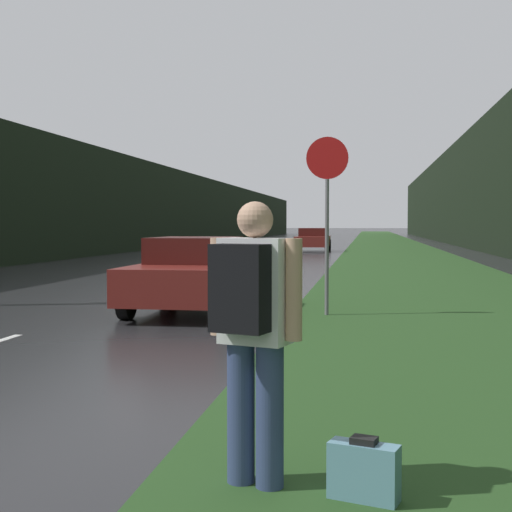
# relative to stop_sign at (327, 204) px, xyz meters

# --- Properties ---
(grass_verge) EXTENTS (6.00, 240.00, 0.02)m
(grass_verge) POSITION_rel_stop_sign_xyz_m (2.33, 29.51, -2.00)
(grass_verge) COLOR #26471E
(grass_verge) RESTS_ON ground_plane
(lane_stripe_c) EXTENTS (0.12, 3.00, 0.01)m
(lane_stripe_c) POSITION_rel_stop_sign_xyz_m (-4.42, 2.58, -2.00)
(lane_stripe_c) COLOR silver
(lane_stripe_c) RESTS_ON ground_plane
(lane_stripe_d) EXTENTS (0.12, 3.00, 0.01)m
(lane_stripe_d) POSITION_rel_stop_sign_xyz_m (-4.42, 9.58, -2.00)
(lane_stripe_d) COLOR silver
(lane_stripe_d) RESTS_ON ground_plane
(lane_stripe_e) EXTENTS (0.12, 3.00, 0.01)m
(lane_stripe_e) POSITION_rel_stop_sign_xyz_m (-4.42, 16.58, -2.00)
(lane_stripe_e) COLOR silver
(lane_stripe_e) RESTS_ON ground_plane
(treeline_far_side) EXTENTS (2.00, 140.00, 5.70)m
(treeline_far_side) POSITION_rel_stop_sign_xyz_m (-14.16, 39.51, 0.84)
(treeline_far_side) COLOR black
(treeline_far_side) RESTS_ON ground_plane
(treeline_near_side) EXTENTS (2.00, 140.00, 8.00)m
(treeline_near_side) POSITION_rel_stop_sign_xyz_m (8.33, 39.51, 2.00)
(treeline_near_side) COLOR black
(treeline_near_side) RESTS_ON ground_plane
(stop_sign) EXTENTS (0.75, 0.07, 3.21)m
(stop_sign) POSITION_rel_stop_sign_xyz_m (0.00, 0.00, 0.00)
(stop_sign) COLOR slate
(stop_sign) RESTS_ON ground_plane
(hitchhiker_with_backpack) EXTENTS (0.60, 0.51, 1.79)m
(hitchhiker_with_backpack) POSITION_rel_stop_sign_xyz_m (0.02, -8.49, -0.98)
(hitchhiker_with_backpack) COLOR navy
(hitchhiker_with_backpack) RESTS_ON ground_plane
(suitcase) EXTENTS (0.44, 0.27, 0.40)m
(suitcase) POSITION_rel_stop_sign_xyz_m (0.71, -8.60, -1.82)
(suitcase) COLOR #6093A8
(suitcase) RESTS_ON ground_plane
(car_passing_near) EXTENTS (1.92, 4.21, 1.40)m
(car_passing_near) POSITION_rel_stop_sign_xyz_m (-2.54, 0.33, -1.30)
(car_passing_near) COLOR maroon
(car_passing_near) RESTS_ON ground_plane
(car_passing_far) EXTENTS (2.01, 4.17, 1.42)m
(car_passing_far) POSITION_rel_stop_sign_xyz_m (-2.54, 30.14, -1.28)
(car_passing_far) COLOR maroon
(car_passing_far) RESTS_ON ground_plane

